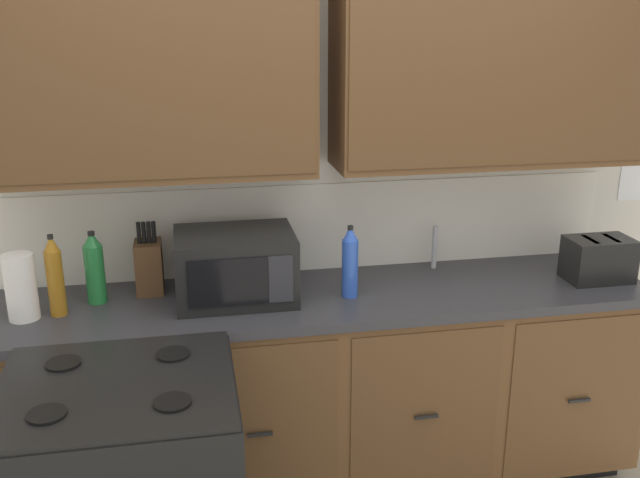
{
  "coord_description": "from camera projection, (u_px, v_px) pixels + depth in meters",
  "views": [
    {
      "loc": [
        -0.56,
        -2.43,
        2.07
      ],
      "look_at": [
        -0.05,
        0.27,
        1.19
      ],
      "focal_mm": 40.0,
      "sensor_mm": 36.0,
      "label": 1
    }
  ],
  "objects": [
    {
      "name": "toaster",
      "position": [
        598.0,
        259.0,
        3.11
      ],
      "size": [
        0.28,
        0.18,
        0.19
      ],
      "color": "black",
      "rests_on": "counter_run"
    },
    {
      "name": "microwave",
      "position": [
        235.0,
        266.0,
        2.9
      ],
      "size": [
        0.48,
        0.37,
        0.28
      ],
      "color": "black",
      "rests_on": "counter_run"
    },
    {
      "name": "bottle_green",
      "position": [
        95.0,
        268.0,
        2.86
      ],
      "size": [
        0.08,
        0.08,
        0.3
      ],
      "color": "#237A38",
      "rests_on": "counter_run"
    },
    {
      "name": "bottle_blue",
      "position": [
        350.0,
        262.0,
        2.92
      ],
      "size": [
        0.07,
        0.07,
        0.31
      ],
      "color": "blue",
      "rests_on": "counter_run"
    },
    {
      "name": "paper_towel_roll",
      "position": [
        21.0,
        287.0,
        2.71
      ],
      "size": [
        0.12,
        0.12,
        0.26
      ],
      "primitive_type": "cylinder",
      "color": "white",
      "rests_on": "counter_run"
    },
    {
      "name": "sink_faucet",
      "position": [
        434.0,
        247.0,
        3.26
      ],
      "size": [
        0.02,
        0.02,
        0.2
      ],
      "primitive_type": "cylinder",
      "color": "#B2B5BA",
      "rests_on": "counter_run"
    },
    {
      "name": "knife_block",
      "position": [
        149.0,
        266.0,
        2.97
      ],
      "size": [
        0.11,
        0.14,
        0.31
      ],
      "color": "#52361E",
      "rests_on": "counter_run"
    },
    {
      "name": "bottle_amber",
      "position": [
        55.0,
        276.0,
        2.73
      ],
      "size": [
        0.06,
        0.06,
        0.33
      ],
      "color": "#9E6619",
      "rests_on": "counter_run"
    },
    {
      "name": "wall_unit",
      "position": [
        321.0,
        112.0,
        2.96
      ],
      "size": [
        3.92,
        0.4,
        2.46
      ],
      "color": "silver",
      "rests_on": "ground_plane"
    },
    {
      "name": "counter_run",
      "position": [
        330.0,
        389.0,
        3.13
      ],
      "size": [
        2.75,
        0.64,
        0.94
      ],
      "color": "black",
      "rests_on": "ground_plane"
    }
  ]
}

